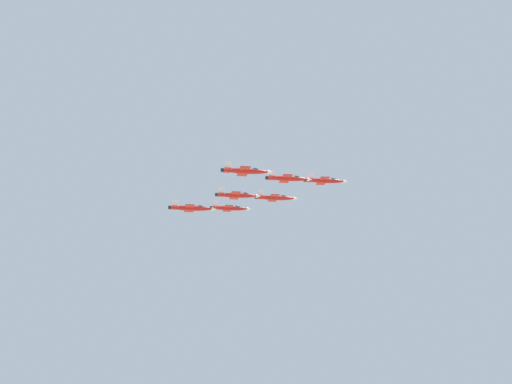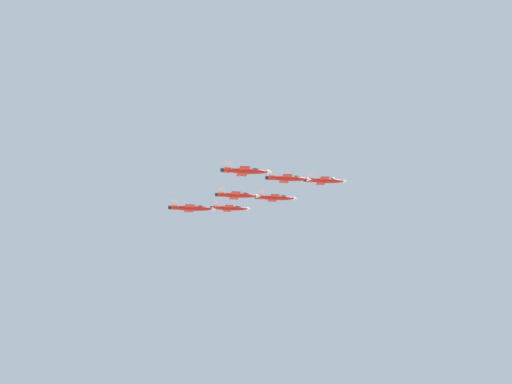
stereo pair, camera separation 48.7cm
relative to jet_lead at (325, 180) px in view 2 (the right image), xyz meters
name	(u,v)px [view 2 (the right image)]	position (x,y,z in m)	size (l,w,h in m)	color
jet_lead	(325,180)	(0.00, 0.00, 0.00)	(14.12, 8.86, 2.98)	red
jet_left_wingman	(276,198)	(11.64, -13.84, -2.80)	(14.23, 8.92, 3.00)	red
jet_right_wingman	(288,178)	(15.54, 9.26, -3.46)	(13.95, 8.74, 2.94)	red
jet_left_outer	(230,208)	(23.29, -27.68, -3.68)	(13.98, 8.74, 2.95)	red
jet_right_outer	(246,171)	(31.07, 18.53, -5.47)	(14.59, 9.10, 3.07)	red
jet_slot_rear	(237,195)	(27.18, -4.58, -5.78)	(14.08, 8.82, 2.97)	red
jet_trailing	(191,208)	(40.77, -6.87, -10.34)	(14.63, 9.14, 3.08)	red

